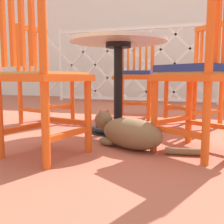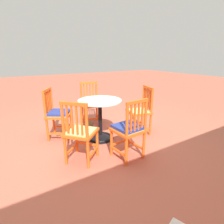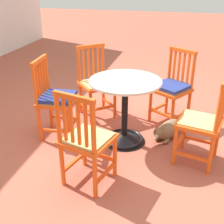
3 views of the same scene
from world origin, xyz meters
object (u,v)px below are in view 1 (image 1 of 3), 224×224
(orange_chair_tucked_in, at_px, (135,76))
(tabby_cat, at_px, (127,132))
(orange_chair_facing_out, at_px, (201,75))
(orange_chair_at_corner, at_px, (44,77))
(orange_chair_near_fence, at_px, (196,77))
(cafe_table, at_px, (118,96))
(orange_chair_by_planter, at_px, (40,78))

(orange_chair_tucked_in, xyz_separation_m, tabby_cat, (0.25, -1.26, -0.35))
(orange_chair_facing_out, distance_m, orange_chair_at_corner, 1.54)
(orange_chair_near_fence, xyz_separation_m, orange_chair_tucked_in, (-0.63, 0.28, 0.01))
(orange_chair_tucked_in, bearing_deg, orange_chair_facing_out, -61.69)
(orange_chair_tucked_in, relative_size, orange_chair_at_corner, 1.00)
(cafe_table, bearing_deg, orange_chair_by_planter, -103.70)
(orange_chair_by_planter, relative_size, orange_chair_tucked_in, 1.00)
(orange_chair_facing_out, height_order, orange_chair_at_corner, same)
(orange_chair_near_fence, xyz_separation_m, orange_chair_at_corner, (-1.36, -0.33, 0.00))
(orange_chair_facing_out, xyz_separation_m, orange_chair_at_corner, (-1.41, 0.63, -0.01))
(orange_chair_at_corner, bearing_deg, orange_chair_near_fence, 13.65)
(orange_chair_near_fence, bearing_deg, orange_chair_at_corner, -166.35)
(orange_chair_near_fence, distance_m, tabby_cat, 1.11)
(orange_chair_near_fence, distance_m, orange_chair_tucked_in, 0.69)
(cafe_table, height_order, orange_chair_at_corner, orange_chair_at_corner)
(orange_chair_at_corner, bearing_deg, orange_chair_by_planter, -58.98)
(orange_chair_by_planter, distance_m, orange_chair_near_fence, 1.52)
(cafe_table, height_order, tabby_cat, cafe_table)
(orange_chair_by_planter, height_order, orange_chair_tucked_in, same)
(cafe_table, relative_size, orange_chair_near_fence, 0.83)
(orange_chair_facing_out, bearing_deg, orange_chair_tucked_in, 118.31)
(orange_chair_at_corner, bearing_deg, tabby_cat, -33.44)
(orange_chair_by_planter, relative_size, tabby_cat, 1.25)
(cafe_table, bearing_deg, orange_chair_near_fence, 40.74)
(orange_chair_by_planter, distance_m, orange_chair_tucked_in, 1.59)
(cafe_table, xyz_separation_m, orange_chair_near_fence, (0.58, 0.50, 0.15))
(orange_chair_at_corner, height_order, tabby_cat, orange_chair_at_corner)
(orange_chair_by_planter, xyz_separation_m, orange_chair_near_fence, (0.78, 1.31, 0.00))
(cafe_table, height_order, orange_chair_tucked_in, orange_chair_tucked_in)
(orange_chair_tucked_in, bearing_deg, cafe_table, -86.60)
(orange_chair_at_corner, relative_size, tabby_cat, 1.25)
(orange_chair_facing_out, bearing_deg, orange_chair_by_planter, -157.47)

